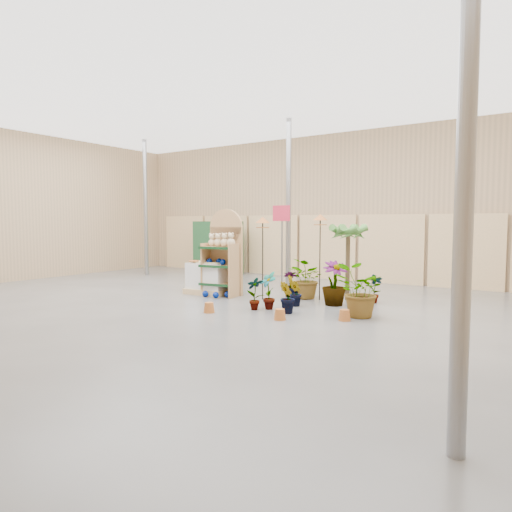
# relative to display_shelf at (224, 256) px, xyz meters

# --- Properties ---
(room) EXTENTS (15.20, 12.10, 4.70)m
(room) POSITION_rel_display_shelf_xyz_m (0.69, -0.66, 1.26)
(room) COLOR #535353
(room) RESTS_ON ground
(display_shelf) EXTENTS (0.94, 0.67, 2.09)m
(display_shelf) POSITION_rel_display_shelf_xyz_m (0.00, 0.00, 0.00)
(display_shelf) COLOR #A97D4E
(display_shelf) RESTS_ON ground
(teddy_bears) EXTENTS (0.77, 0.20, 0.33)m
(teddy_bears) POSITION_rel_display_shelf_xyz_m (0.03, -0.10, 0.37)
(teddy_bears) COLOR #CEB58B
(teddy_bears) RESTS_ON display_shelf
(gazing_balls_shelf) EXTENTS (0.77, 0.26, 0.15)m
(gazing_balls_shelf) POSITION_rel_display_shelf_xyz_m (-0.00, -0.12, -0.13)
(gazing_balls_shelf) COLOR navy
(gazing_balls_shelf) RESTS_ON display_shelf
(gazing_balls_floor) EXTENTS (0.63, 0.39, 0.15)m
(gazing_balls_floor) POSITION_rel_display_shelf_xyz_m (0.05, -0.36, -0.88)
(gazing_balls_floor) COLOR navy
(gazing_balls_floor) RESTS_ON ground
(pallet_stack) EXTENTS (1.13, 0.96, 0.81)m
(pallet_stack) POSITION_rel_display_shelf_xyz_m (-0.43, 0.03, -0.57)
(pallet_stack) COLOR tan
(pallet_stack) RESTS_ON ground
(charcoal_planters) EXTENTS (0.80, 0.50, 1.00)m
(charcoal_planters) POSITION_rel_display_shelf_xyz_m (-1.43, 1.51, -0.46)
(charcoal_planters) COLOR black
(charcoal_planters) RESTS_ON ground
(trellis_stock) EXTENTS (2.00, 0.30, 1.80)m
(trellis_stock) POSITION_rel_display_shelf_xyz_m (-3.11, 3.63, -0.06)
(trellis_stock) COLOR #1E4B27
(trellis_stock) RESTS_ON ground
(offer_sign) EXTENTS (0.50, 0.08, 2.20)m
(offer_sign) POSITION_rel_display_shelf_xyz_m (0.79, 1.41, 0.61)
(offer_sign) COLOR gray
(offer_sign) RESTS_ON ground
(bird_table_front) EXTENTS (0.34, 0.34, 1.89)m
(bird_table_front) POSITION_rel_display_shelf_xyz_m (1.15, -0.04, 0.80)
(bird_table_front) COLOR black
(bird_table_front) RESTS_ON ground
(bird_table_right) EXTENTS (0.34, 0.34, 1.95)m
(bird_table_right) POSITION_rel_display_shelf_xyz_m (2.25, 0.65, 0.86)
(bird_table_right) COLOR black
(bird_table_right) RESTS_ON ground
(bird_table_back) EXTENTS (0.34, 0.34, 1.90)m
(bird_table_back) POSITION_rel_display_shelf_xyz_m (-1.98, 2.72, 0.80)
(bird_table_back) COLOR black
(bird_table_back) RESTS_ON ground
(palm) EXTENTS (0.70, 0.70, 1.83)m
(palm) POSITION_rel_display_shelf_xyz_m (2.75, 1.05, 0.61)
(palm) COLOR #46361F
(palm) RESTS_ON ground
(potted_plant_0) EXTENTS (0.39, 0.43, 0.68)m
(potted_plant_0) POSITION_rel_display_shelf_xyz_m (1.68, -1.13, -0.62)
(potted_plant_0) COLOR #468332
(potted_plant_0) RESTS_ON ground
(potted_plant_1) EXTENTS (0.39, 0.40, 0.56)m
(potted_plant_1) POSITION_rel_display_shelf_xyz_m (2.19, -0.34, -0.67)
(potted_plant_1) COLOR #468332
(potted_plant_1) RESTS_ON ground
(potted_plant_3) EXTENTS (0.75, 0.75, 0.95)m
(potted_plant_3) POSITION_rel_display_shelf_xyz_m (2.79, 0.24, -0.48)
(potted_plant_3) COLOR #468332
(potted_plant_3) RESTS_ON ground
(potted_plant_4) EXTENTS (0.36, 0.26, 0.65)m
(potted_plant_4) POSITION_rel_display_shelf_xyz_m (3.42, 0.97, -0.63)
(potted_plant_4) COLOR #468332
(potted_plant_4) RESTS_ON ground
(potted_plant_5) EXTENTS (0.35, 0.38, 0.55)m
(potted_plant_5) POSITION_rel_display_shelf_xyz_m (1.68, 0.45, -0.68)
(potted_plant_5) COLOR #468332
(potted_plant_5) RESTS_ON ground
(potted_plant_6) EXTENTS (1.09, 1.05, 0.94)m
(potted_plant_6) POSITION_rel_display_shelf_xyz_m (1.94, 0.66, -0.49)
(potted_plant_6) COLOR #468332
(potted_plant_6) RESTS_ON ground
(potted_plant_8) EXTENTS (0.48, 0.42, 0.77)m
(potted_plant_8) POSITION_rel_display_shelf_xyz_m (1.87, -0.92, -0.57)
(potted_plant_8) COLOR #468332
(potted_plant_8) RESTS_ON ground
(potted_plant_9) EXTENTS (0.43, 0.45, 0.64)m
(potted_plant_9) POSITION_rel_display_shelf_xyz_m (2.42, -1.10, -0.63)
(potted_plant_9) COLOR #468332
(potted_plant_9) RESTS_ON ground
(potted_plant_10) EXTENTS (1.15, 1.09, 0.99)m
(potted_plant_10) POSITION_rel_display_shelf_xyz_m (3.69, -0.68, -0.46)
(potted_plant_10) COLOR #468332
(potted_plant_10) RESTS_ON ground
(potted_plant_11) EXTENTS (0.47, 0.47, 0.61)m
(potted_plant_11) POSITION_rel_display_shelf_xyz_m (1.47, 0.71, -0.65)
(potted_plant_11) COLOR #468332
(potted_plant_11) RESTS_ON ground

